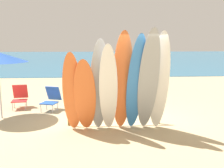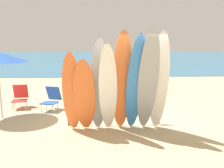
{
  "view_description": "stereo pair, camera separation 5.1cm",
  "coord_description": "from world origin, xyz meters",
  "px_view_note": "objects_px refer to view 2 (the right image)",
  "views": [
    {
      "loc": [
        -0.51,
        -6.86,
        2.35
      ],
      "look_at": [
        0.0,
        1.01,
        1.0
      ],
      "focal_mm": 40.41,
      "sensor_mm": 36.0,
      "label": 1
    },
    {
      "loc": [
        -0.46,
        -6.86,
        2.35
      ],
      "look_at": [
        0.0,
        1.01,
        1.0
      ],
      "focal_mm": 40.41,
      "sensor_mm": 36.0,
      "label": 2
    }
  ],
  "objects_px": {
    "beachgoer_midbeach": "(115,75)",
    "beach_chair_red": "(20,96)",
    "surfboard_white_3": "(108,90)",
    "beach_chair_blue": "(52,98)",
    "surfboard_orange_0": "(72,93)",
    "surfboard_grey_2": "(99,86)",
    "surfboard_orange_1": "(84,96)",
    "surfboard_rack": "(114,107)",
    "surfboard_white_7": "(159,83)",
    "beachgoer_near_rack": "(107,68)",
    "surfboard_orange_4": "(122,82)",
    "surfboard_grey_6": "(148,82)",
    "surfboard_blue_5": "(135,84)"
  },
  "relations": [
    {
      "from": "beach_chair_blue",
      "to": "surfboard_white_3",
      "type": "bearing_deg",
      "value": -34.92
    },
    {
      "from": "beachgoer_midbeach",
      "to": "surfboard_rack",
      "type": "bearing_deg",
      "value": 29.52
    },
    {
      "from": "surfboard_orange_1",
      "to": "beach_chair_red",
      "type": "height_order",
      "value": "surfboard_orange_1"
    },
    {
      "from": "surfboard_grey_6",
      "to": "beach_chair_blue",
      "type": "height_order",
      "value": "surfboard_grey_6"
    },
    {
      "from": "surfboard_white_7",
      "to": "beach_chair_blue",
      "type": "relative_size",
      "value": 3.3
    },
    {
      "from": "surfboard_grey_2",
      "to": "beachgoer_near_rack",
      "type": "distance_m",
      "value": 6.92
    },
    {
      "from": "surfboard_blue_5",
      "to": "beach_chair_blue",
      "type": "distance_m",
      "value": 3.53
    },
    {
      "from": "surfboard_white_7",
      "to": "beach_chair_blue",
      "type": "bearing_deg",
      "value": 147.67
    },
    {
      "from": "surfboard_white_3",
      "to": "surfboard_grey_6",
      "type": "distance_m",
      "value": 1.02
    },
    {
      "from": "surfboard_white_3",
      "to": "beach_chair_blue",
      "type": "distance_m",
      "value": 3.08
    },
    {
      "from": "surfboard_white_3",
      "to": "beach_chair_red",
      "type": "height_order",
      "value": "surfboard_white_3"
    },
    {
      "from": "beach_chair_red",
      "to": "beachgoer_near_rack",
      "type": "bearing_deg",
      "value": 44.88
    },
    {
      "from": "surfboard_rack",
      "to": "surfboard_white_7",
      "type": "xyz_separation_m",
      "value": [
        1.11,
        -0.62,
        0.79
      ]
    },
    {
      "from": "surfboard_orange_1",
      "to": "surfboard_grey_2",
      "type": "xyz_separation_m",
      "value": [
        0.37,
        0.01,
        0.24
      ]
    },
    {
      "from": "surfboard_grey_2",
      "to": "beach_chair_red",
      "type": "distance_m",
      "value": 3.9
    },
    {
      "from": "surfboard_rack",
      "to": "beach_chair_blue",
      "type": "bearing_deg",
      "value": 140.75
    },
    {
      "from": "beachgoer_midbeach",
      "to": "surfboard_white_3",
      "type": "bearing_deg",
      "value": 27.78
    },
    {
      "from": "surfboard_rack",
      "to": "beach_chair_blue",
      "type": "distance_m",
      "value": 2.63
    },
    {
      "from": "surfboard_grey_6",
      "to": "surfboard_white_7",
      "type": "bearing_deg",
      "value": 20.43
    },
    {
      "from": "surfboard_grey_6",
      "to": "beachgoer_midbeach",
      "type": "bearing_deg",
      "value": 96.1
    },
    {
      "from": "surfboard_white_3",
      "to": "beach_chair_blue",
      "type": "bearing_deg",
      "value": 131.45
    },
    {
      "from": "surfboard_grey_2",
      "to": "surfboard_white_3",
      "type": "bearing_deg",
      "value": -36.27
    },
    {
      "from": "surfboard_rack",
      "to": "surfboard_orange_4",
      "type": "bearing_deg",
      "value": -73.65
    },
    {
      "from": "surfboard_orange_0",
      "to": "surfboard_grey_2",
      "type": "bearing_deg",
      "value": -0.78
    },
    {
      "from": "surfboard_rack",
      "to": "surfboard_orange_1",
      "type": "height_order",
      "value": "surfboard_orange_1"
    },
    {
      "from": "surfboard_rack",
      "to": "beach_chair_red",
      "type": "height_order",
      "value": "beach_chair_red"
    },
    {
      "from": "surfboard_orange_0",
      "to": "beachgoer_midbeach",
      "type": "height_order",
      "value": "surfboard_orange_0"
    },
    {
      "from": "surfboard_white_7",
      "to": "beachgoer_midbeach",
      "type": "relative_size",
      "value": 1.76
    },
    {
      "from": "surfboard_rack",
      "to": "surfboard_blue_5",
      "type": "xyz_separation_m",
      "value": [
        0.5,
        -0.66,
        0.76
      ]
    },
    {
      "from": "surfboard_white_3",
      "to": "surfboard_white_7",
      "type": "height_order",
      "value": "surfboard_white_7"
    },
    {
      "from": "surfboard_white_7",
      "to": "surfboard_blue_5",
      "type": "bearing_deg",
      "value": -172.69
    },
    {
      "from": "surfboard_white_7",
      "to": "beachgoer_near_rack",
      "type": "bearing_deg",
      "value": 102.43
    },
    {
      "from": "surfboard_grey_2",
      "to": "beachgoer_midbeach",
      "type": "distance_m",
      "value": 4.75
    },
    {
      "from": "surfboard_orange_1",
      "to": "surfboard_grey_6",
      "type": "relative_size",
      "value": 0.71
    },
    {
      "from": "beach_chair_red",
      "to": "surfboard_orange_4",
      "type": "bearing_deg",
      "value": -45.76
    },
    {
      "from": "beachgoer_midbeach",
      "to": "beach_chair_red",
      "type": "height_order",
      "value": "beachgoer_midbeach"
    },
    {
      "from": "surfboard_rack",
      "to": "beachgoer_near_rack",
      "type": "xyz_separation_m",
      "value": [
        0.03,
        6.33,
        0.43
      ]
    },
    {
      "from": "surfboard_grey_2",
      "to": "surfboard_orange_1",
      "type": "bearing_deg",
      "value": 176.82
    },
    {
      "from": "beachgoer_midbeach",
      "to": "beach_chair_red",
      "type": "bearing_deg",
      "value": -25.67
    },
    {
      "from": "surfboard_grey_6",
      "to": "surfboard_grey_2",
      "type": "bearing_deg",
      "value": 172.99
    },
    {
      "from": "surfboard_orange_0",
      "to": "surfboard_blue_5",
      "type": "height_order",
      "value": "surfboard_blue_5"
    },
    {
      "from": "surfboard_orange_0",
      "to": "surfboard_grey_2",
      "type": "xyz_separation_m",
      "value": [
        0.69,
        -0.01,
        0.16
      ]
    },
    {
      "from": "surfboard_orange_4",
      "to": "beach_chair_blue",
      "type": "bearing_deg",
      "value": 133.48
    },
    {
      "from": "beach_chair_red",
      "to": "surfboard_grey_6",
      "type": "bearing_deg",
      "value": -42.81
    },
    {
      "from": "surfboard_white_3",
      "to": "surfboard_blue_5",
      "type": "height_order",
      "value": "surfboard_blue_5"
    },
    {
      "from": "surfboard_orange_0",
      "to": "surfboard_blue_5",
      "type": "relative_size",
      "value": 0.81
    },
    {
      "from": "surfboard_orange_1",
      "to": "surfboard_grey_2",
      "type": "relative_size",
      "value": 0.81
    },
    {
      "from": "surfboard_white_3",
      "to": "beachgoer_midbeach",
      "type": "xyz_separation_m",
      "value": [
        0.53,
        4.81,
        -0.27
      ]
    },
    {
      "from": "beach_chair_blue",
      "to": "beach_chair_red",
      "type": "bearing_deg",
      "value": 179.17
    },
    {
      "from": "surfboard_rack",
      "to": "surfboard_grey_2",
      "type": "bearing_deg",
      "value": -126.77
    }
  ]
}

